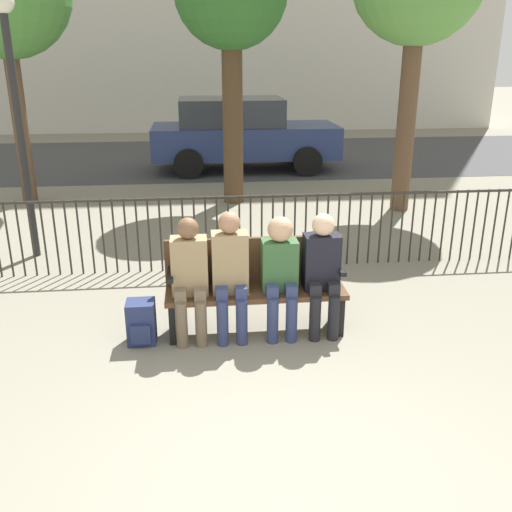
{
  "coord_description": "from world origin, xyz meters",
  "views": [
    {
      "loc": [
        -0.53,
        -2.84,
        2.63
      ],
      "look_at": [
        0.0,
        2.19,
        0.8
      ],
      "focal_mm": 40.0,
      "sensor_mm": 36.0,
      "label": 1
    }
  ],
  "objects_px": {
    "backpack": "(141,323)",
    "lamp_post": "(13,86)",
    "seated_person_2": "(280,269)",
    "seated_person_3": "(322,268)",
    "parked_car_0": "(241,133)",
    "park_bench": "(255,283)",
    "seated_person_1": "(230,269)",
    "seated_person_0": "(190,273)"
  },
  "relations": [
    {
      "from": "backpack",
      "to": "parked_car_0",
      "type": "relative_size",
      "value": 0.1
    },
    {
      "from": "seated_person_2",
      "to": "lamp_post",
      "type": "distance_m",
      "value": 4.22
    },
    {
      "from": "park_bench",
      "to": "parked_car_0",
      "type": "relative_size",
      "value": 0.41
    },
    {
      "from": "park_bench",
      "to": "parked_car_0",
      "type": "xyz_separation_m",
      "value": [
        0.52,
        8.08,
        0.35
      ]
    },
    {
      "from": "seated_person_3",
      "to": "seated_person_0",
      "type": "bearing_deg",
      "value": -180.0
    },
    {
      "from": "seated_person_0",
      "to": "seated_person_3",
      "type": "distance_m",
      "value": 1.26
    },
    {
      "from": "park_bench",
      "to": "backpack",
      "type": "distance_m",
      "value": 1.15
    },
    {
      "from": "seated_person_1",
      "to": "parked_car_0",
      "type": "bearing_deg",
      "value": 84.68
    },
    {
      "from": "seated_person_2",
      "to": "seated_person_3",
      "type": "xyz_separation_m",
      "value": [
        0.41,
        0.0,
        -0.01
      ]
    },
    {
      "from": "park_bench",
      "to": "backpack",
      "type": "xyz_separation_m",
      "value": [
        -1.1,
        -0.17,
        -0.29
      ]
    },
    {
      "from": "seated_person_1",
      "to": "parked_car_0",
      "type": "xyz_separation_m",
      "value": [
        0.76,
        8.2,
        0.15
      ]
    },
    {
      "from": "park_bench",
      "to": "seated_person_2",
      "type": "distance_m",
      "value": 0.32
    },
    {
      "from": "lamp_post",
      "to": "park_bench",
      "type": "bearing_deg",
      "value": -42.07
    },
    {
      "from": "seated_person_2",
      "to": "parked_car_0",
      "type": "height_order",
      "value": "parked_car_0"
    },
    {
      "from": "seated_person_3",
      "to": "backpack",
      "type": "bearing_deg",
      "value": -178.54
    },
    {
      "from": "seated_person_0",
      "to": "lamp_post",
      "type": "distance_m",
      "value": 3.68
    },
    {
      "from": "seated_person_0",
      "to": "lamp_post",
      "type": "bearing_deg",
      "value": 129.04
    },
    {
      "from": "seated_person_1",
      "to": "seated_person_3",
      "type": "height_order",
      "value": "seated_person_1"
    },
    {
      "from": "seated_person_2",
      "to": "seated_person_3",
      "type": "distance_m",
      "value": 0.41
    },
    {
      "from": "seated_person_1",
      "to": "seated_person_2",
      "type": "height_order",
      "value": "seated_person_1"
    },
    {
      "from": "seated_person_1",
      "to": "parked_car_0",
      "type": "height_order",
      "value": "parked_car_0"
    },
    {
      "from": "seated_person_0",
      "to": "backpack",
      "type": "bearing_deg",
      "value": -174.68
    },
    {
      "from": "parked_car_0",
      "to": "lamp_post",
      "type": "bearing_deg",
      "value": -120.06
    },
    {
      "from": "backpack",
      "to": "lamp_post",
      "type": "xyz_separation_m",
      "value": [
        -1.63,
        2.64,
        2.01
      ]
    },
    {
      "from": "seated_person_1",
      "to": "backpack",
      "type": "distance_m",
      "value": 0.98
    },
    {
      "from": "seated_person_0",
      "to": "parked_car_0",
      "type": "bearing_deg",
      "value": 82.06
    },
    {
      "from": "seated_person_2",
      "to": "lamp_post",
      "type": "relative_size",
      "value": 0.36
    },
    {
      "from": "seated_person_3",
      "to": "backpack",
      "type": "xyz_separation_m",
      "value": [
        -1.73,
        -0.04,
        -0.47
      ]
    },
    {
      "from": "seated_person_1",
      "to": "parked_car_0",
      "type": "relative_size",
      "value": 0.3
    },
    {
      "from": "seated_person_0",
      "to": "seated_person_1",
      "type": "relative_size",
      "value": 0.97
    },
    {
      "from": "seated_person_0",
      "to": "lamp_post",
      "type": "relative_size",
      "value": 0.36
    },
    {
      "from": "seated_person_0",
      "to": "seated_person_2",
      "type": "relative_size",
      "value": 1.01
    },
    {
      "from": "seated_person_0",
      "to": "parked_car_0",
      "type": "relative_size",
      "value": 0.29
    },
    {
      "from": "park_bench",
      "to": "seated_person_1",
      "type": "relative_size",
      "value": 1.4
    },
    {
      "from": "backpack",
      "to": "parked_car_0",
      "type": "distance_m",
      "value": 8.43
    },
    {
      "from": "park_bench",
      "to": "seated_person_3",
      "type": "relative_size",
      "value": 1.44
    },
    {
      "from": "park_bench",
      "to": "parked_car_0",
      "type": "bearing_deg",
      "value": 86.34
    },
    {
      "from": "backpack",
      "to": "lamp_post",
      "type": "relative_size",
      "value": 0.13
    },
    {
      "from": "park_bench",
      "to": "seated_person_1",
      "type": "bearing_deg",
      "value": -152.94
    },
    {
      "from": "parked_car_0",
      "to": "backpack",
      "type": "bearing_deg",
      "value": -101.09
    },
    {
      "from": "backpack",
      "to": "lamp_post",
      "type": "distance_m",
      "value": 3.7
    },
    {
      "from": "park_bench",
      "to": "lamp_post",
      "type": "bearing_deg",
      "value": 137.93
    }
  ]
}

